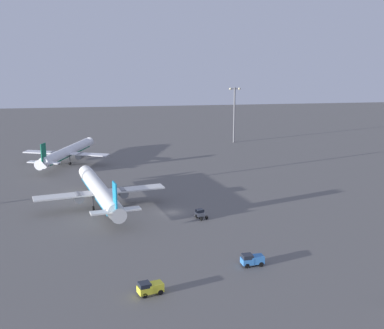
{
  "coord_description": "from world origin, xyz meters",
  "views": [
    {
      "loc": [
        -11.58,
        -119.29,
        40.49
      ],
      "look_at": [
        9.1,
        31.97,
        4.0
      ],
      "focal_mm": 48.99,
      "sensor_mm": 36.0,
      "label": 1
    }
  ],
  "objects_px": {
    "pushback_tug": "(200,214)",
    "airplane_taxiway_distant": "(100,191)",
    "airplane_mid_apron": "(66,153)",
    "baggage_tractor": "(150,288)",
    "maintenance_van": "(252,260)",
    "apron_light_east": "(234,111)"
  },
  "relations": [
    {
      "from": "airplane_taxiway_distant",
      "to": "maintenance_van",
      "type": "distance_m",
      "value": 48.43
    },
    {
      "from": "airplane_taxiway_distant",
      "to": "apron_light_east",
      "type": "height_order",
      "value": "apron_light_east"
    },
    {
      "from": "airplane_taxiway_distant",
      "to": "airplane_mid_apron",
      "type": "distance_m",
      "value": 50.69
    },
    {
      "from": "pushback_tug",
      "to": "apron_light_east",
      "type": "xyz_separation_m",
      "value": [
        27.42,
        89.52,
        11.79
      ]
    },
    {
      "from": "airplane_taxiway_distant",
      "to": "pushback_tug",
      "type": "bearing_deg",
      "value": -39.56
    },
    {
      "from": "airplane_mid_apron",
      "to": "apron_light_east",
      "type": "height_order",
      "value": "apron_light_east"
    },
    {
      "from": "apron_light_east",
      "to": "airplane_taxiway_distant",
      "type": "bearing_deg",
      "value": -122.99
    },
    {
      "from": "airplane_taxiway_distant",
      "to": "maintenance_van",
      "type": "relative_size",
      "value": 9.51
    },
    {
      "from": "pushback_tug",
      "to": "maintenance_van",
      "type": "bearing_deg",
      "value": -101.23
    },
    {
      "from": "pushback_tug",
      "to": "apron_light_east",
      "type": "distance_m",
      "value": 94.36
    },
    {
      "from": "baggage_tractor",
      "to": "airplane_mid_apron",
      "type": "bearing_deg",
      "value": -4.12
    },
    {
      "from": "pushback_tug",
      "to": "airplane_mid_apron",
      "type": "bearing_deg",
      "value": 98.25
    },
    {
      "from": "baggage_tractor",
      "to": "maintenance_van",
      "type": "height_order",
      "value": "same"
    },
    {
      "from": "airplane_taxiway_distant",
      "to": "pushback_tug",
      "type": "xyz_separation_m",
      "value": [
        23.23,
        -11.5,
        -2.95
      ]
    },
    {
      "from": "maintenance_van",
      "to": "apron_light_east",
      "type": "relative_size",
      "value": 0.19
    },
    {
      "from": "baggage_tractor",
      "to": "maintenance_van",
      "type": "relative_size",
      "value": 1.05
    },
    {
      "from": "airplane_mid_apron",
      "to": "baggage_tractor",
      "type": "xyz_separation_m",
      "value": [
        22.26,
        -96.67,
        -2.53
      ]
    },
    {
      "from": "airplane_mid_apron",
      "to": "airplane_taxiway_distant",
      "type": "bearing_deg",
      "value": -55.34
    },
    {
      "from": "apron_light_east",
      "to": "pushback_tug",
      "type": "bearing_deg",
      "value": -107.03
    },
    {
      "from": "pushback_tug",
      "to": "airplane_taxiway_distant",
      "type": "bearing_deg",
      "value": 131.17
    },
    {
      "from": "maintenance_van",
      "to": "apron_light_east",
      "type": "xyz_separation_m",
      "value": [
        21.95,
        116.94,
        11.68
      ]
    },
    {
      "from": "baggage_tractor",
      "to": "apron_light_east",
      "type": "xyz_separation_m",
      "value": [
        41.18,
        125.65,
        11.68
      ]
    }
  ]
}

